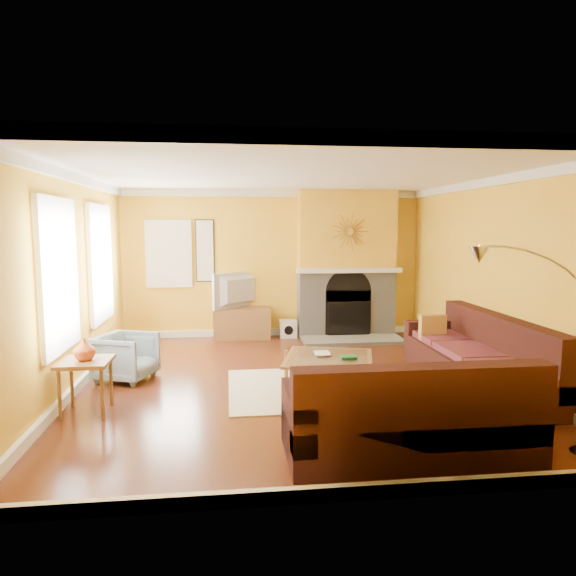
{
  "coord_description": "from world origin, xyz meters",
  "views": [
    {
      "loc": [
        -0.84,
        -6.52,
        2.03
      ],
      "look_at": [
        -0.03,
        0.4,
        1.2
      ],
      "focal_mm": 32.0,
      "sensor_mm": 36.0,
      "label": 1
    }
  ],
  "objects": [
    {
      "name": "floor",
      "position": [
        0.0,
        0.0,
        -0.01
      ],
      "size": [
        5.5,
        6.0,
        0.02
      ],
      "primitive_type": "cube",
      "color": "maroon",
      "rests_on": "ground"
    },
    {
      "name": "ceiling",
      "position": [
        0.0,
        0.0,
        2.71
      ],
      "size": [
        5.5,
        6.0,
        0.02
      ],
      "primitive_type": "cube",
      "color": "white",
      "rests_on": "ground"
    },
    {
      "name": "wall_back",
      "position": [
        0.0,
        3.01,
        1.35
      ],
      "size": [
        5.5,
        0.02,
        2.7
      ],
      "primitive_type": "cube",
      "color": "yellow",
      "rests_on": "ground"
    },
    {
      "name": "wall_front",
      "position": [
        0.0,
        -3.01,
        1.35
      ],
      "size": [
        5.5,
        0.02,
        2.7
      ],
      "primitive_type": "cube",
      "color": "yellow",
      "rests_on": "ground"
    },
    {
      "name": "wall_left",
      "position": [
        -2.76,
        0.0,
        1.35
      ],
      "size": [
        0.02,
        6.0,
        2.7
      ],
      "primitive_type": "cube",
      "color": "yellow",
      "rests_on": "ground"
    },
    {
      "name": "wall_right",
      "position": [
        2.76,
        0.0,
        1.35
      ],
      "size": [
        0.02,
        6.0,
        2.7
      ],
      "primitive_type": "cube",
      "color": "yellow",
      "rests_on": "ground"
    },
    {
      "name": "baseboard",
      "position": [
        0.0,
        0.0,
        0.06
      ],
      "size": [
        5.5,
        6.0,
        0.12
      ],
      "primitive_type": null,
      "color": "white",
      "rests_on": "floor"
    },
    {
      "name": "crown_molding",
      "position": [
        0.0,
        0.0,
        2.64
      ],
      "size": [
        5.5,
        6.0,
        0.12
      ],
      "primitive_type": null,
      "color": "white",
      "rests_on": "ceiling"
    },
    {
      "name": "window_left_near",
      "position": [
        -2.72,
        1.3,
        1.5
      ],
      "size": [
        0.06,
        1.22,
        1.72
      ],
      "primitive_type": "cube",
      "color": "white",
      "rests_on": "wall_left"
    },
    {
      "name": "window_left_far",
      "position": [
        -2.72,
        -0.6,
        1.5
      ],
      "size": [
        0.06,
        1.22,
        1.72
      ],
      "primitive_type": "cube",
      "color": "white",
      "rests_on": "wall_left"
    },
    {
      "name": "window_back",
      "position": [
        -1.9,
        2.96,
        1.55
      ],
      "size": [
        0.82,
        0.06,
        1.22
      ],
      "primitive_type": "cube",
      "color": "white",
      "rests_on": "wall_back"
    },
    {
      "name": "wall_art",
      "position": [
        -1.25,
        2.97,
        1.6
      ],
      "size": [
        0.34,
        0.04,
        1.14
      ],
      "primitive_type": "cube",
      "color": "white",
      "rests_on": "wall_back"
    },
    {
      "name": "fireplace",
      "position": [
        1.35,
        2.8,
        1.35
      ],
      "size": [
        1.8,
        0.4,
        2.7
      ],
      "primitive_type": null,
      "color": "gray",
      "rests_on": "floor"
    },
    {
      "name": "mantel",
      "position": [
        1.35,
        2.56,
        1.25
      ],
      "size": [
        1.92,
        0.22,
        0.08
      ],
      "primitive_type": "cube",
      "color": "white",
      "rests_on": "fireplace"
    },
    {
      "name": "hearth",
      "position": [
        1.35,
        2.25,
        0.03
      ],
      "size": [
        1.8,
        0.7,
        0.06
      ],
      "primitive_type": "cube",
      "color": "gray",
      "rests_on": "floor"
    },
    {
      "name": "sunburst",
      "position": [
        1.35,
        2.57,
        1.95
      ],
      "size": [
        0.7,
        0.04,
        0.7
      ],
      "primitive_type": null,
      "color": "olive",
      "rests_on": "fireplace"
    },
    {
      "name": "rug",
      "position": [
        0.35,
        -0.3,
        0.01
      ],
      "size": [
        2.4,
        1.8,
        0.02
      ],
      "primitive_type": "cube",
      "color": "beige",
      "rests_on": "floor"
    },
    {
      "name": "sectional_sofa",
      "position": [
        1.2,
        -0.85,
        0.45
      ],
      "size": [
        3.1,
        3.7,
        0.9
      ],
      "primitive_type": null,
      "color": "#391612",
      "rests_on": "floor"
    },
    {
      "name": "coffee_table",
      "position": [
        0.4,
        -0.35,
        0.21
      ],
      "size": [
        1.31,
        1.31,
        0.42
      ],
      "primitive_type": null,
      "rotation": [
        0.0,
        0.0,
        -0.26
      ],
      "color": "white",
      "rests_on": "floor"
    },
    {
      "name": "media_console",
      "position": [
        -0.6,
        2.75,
        0.28
      ],
      "size": [
        1.02,
        0.46,
        0.56
      ],
      "primitive_type": "cube",
      "color": "brown",
      "rests_on": "floor"
    },
    {
      "name": "tv",
      "position": [
        -0.6,
        2.75,
        0.89
      ],
      "size": [
        0.95,
        0.86,
        0.65
      ],
      "primitive_type": "imported",
      "rotation": [
        0.0,
        0.0,
        3.86
      ],
      "color": "black",
      "rests_on": "media_console"
    },
    {
      "name": "subwoofer",
      "position": [
        0.25,
        2.78,
        0.16
      ],
      "size": [
        0.31,
        0.31,
        0.31
      ],
      "primitive_type": "cube",
      "color": "white",
      "rests_on": "floor"
    },
    {
      "name": "armchair",
      "position": [
        -2.2,
        0.35,
        0.31
      ],
      "size": [
        0.88,
        0.87,
        0.63
      ],
      "primitive_type": "imported",
      "rotation": [
        0.0,
        0.0,
        1.22
      ],
      "color": "gray",
      "rests_on": "floor"
    },
    {
      "name": "side_table",
      "position": [
        -2.4,
        -0.85,
        0.3
      ],
      "size": [
        0.55,
        0.55,
        0.59
      ],
      "primitive_type": null,
      "rotation": [
        0.0,
        0.0,
        -0.02
      ],
      "color": "brown",
      "rests_on": "floor"
    },
    {
      "name": "vase",
      "position": [
        -2.4,
        -0.85,
        0.71
      ],
      "size": [
        0.3,
        0.3,
        0.25
      ],
      "primitive_type": "imported",
      "rotation": [
        0.0,
        0.0,
        -0.32
      ],
      "color": "#CF541F",
      "rests_on": "side_table"
    },
    {
      "name": "book",
      "position": [
        0.24,
        -0.24,
        0.44
      ],
      "size": [
        0.2,
        0.27,
        0.03
      ],
      "primitive_type": "imported",
      "rotation": [
        0.0,
        0.0,
        -0.06
      ],
      "color": "white",
      "rests_on": "coffee_table"
    },
    {
      "name": "arc_lamp",
      "position": [
        1.79,
        -2.55,
        0.94
      ],
      "size": [
        1.21,
        0.36,
        1.87
      ],
      "primitive_type": null,
      "color": "silver",
      "rests_on": "floor"
    }
  ]
}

